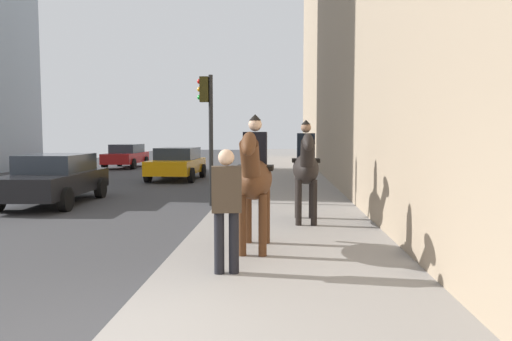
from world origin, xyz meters
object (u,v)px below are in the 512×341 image
mounted_horse_far (306,167)px  mounted_horse_near (254,176)px  traffic_light_near_curb (208,118)px  car_far_lane (54,178)px  car_mid_lane (126,155)px  pedestrian_greeting (226,203)px  car_near_lane (177,163)px

mounted_horse_far → mounted_horse_near: bearing=-20.0°
traffic_light_near_curb → car_far_lane: bearing=87.7°
mounted_horse_far → car_mid_lane: 21.03m
car_far_lane → traffic_light_near_curb: (-0.18, -4.55, 1.72)m
mounted_horse_near → car_far_lane: bearing=-131.2°
mounted_horse_far → pedestrian_greeting: mounted_horse_far is taller
car_far_lane → mounted_horse_near: bearing=44.6°
pedestrian_greeting → traffic_light_near_curb: 7.19m
car_mid_lane → traffic_light_near_curb: size_ratio=1.23×
traffic_light_near_curb → mounted_horse_near: bearing=-164.0°
pedestrian_greeting → car_mid_lane: bearing=13.1°
pedestrian_greeting → car_far_lane: 9.22m
pedestrian_greeting → car_far_lane: bearing=31.3°
mounted_horse_far → car_near_lane: 12.00m
car_near_lane → car_mid_lane: same height
traffic_light_near_curb → mounted_horse_far: bearing=-139.6°
mounted_horse_near → pedestrian_greeting: size_ratio=1.31×
pedestrian_greeting → traffic_light_near_curb: (6.94, 1.30, 1.38)m
pedestrian_greeting → traffic_light_near_curb: traffic_light_near_curb is taller
car_mid_lane → mounted_horse_far: bearing=27.1°
traffic_light_near_curb → pedestrian_greeting: bearing=-169.4°
pedestrian_greeting → traffic_light_near_curb: bearing=2.5°
car_mid_lane → car_far_lane: bearing=9.3°
pedestrian_greeting → car_mid_lane: 24.02m
pedestrian_greeting → car_near_lane: (14.70, 3.88, -0.33)m
car_near_lane → traffic_light_near_curb: size_ratio=1.12×
mounted_horse_near → car_far_lane: mounted_horse_near is taller
mounted_horse_far → pedestrian_greeting: size_ratio=1.31×
mounted_horse_far → car_near_lane: (10.81, 5.17, -0.57)m
car_near_lane → traffic_light_near_curb: traffic_light_near_curb is taller
mounted_horse_near → car_near_lane: bearing=-160.5°
mounted_horse_near → car_mid_lane: (21.06, 9.02, -0.57)m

